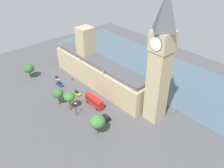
{
  "coord_description": "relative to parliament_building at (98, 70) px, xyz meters",
  "views": [
    {
      "loc": [
        63.91,
        83.03,
        67.28
      ],
      "look_at": [
        1.0,
        12.55,
        7.3
      ],
      "focal_mm": 38.33,
      "sensor_mm": 36.0,
      "label": 1
    }
  ],
  "objects": [
    {
      "name": "plane_tree_corner",
      "position": [
        23.77,
        28.8,
        -1.53
      ],
      "size": [
        6.18,
        6.18,
        8.74
      ],
      "color": "brown",
      "rests_on": "ground"
    },
    {
      "name": "plane_tree_trailing",
      "position": [
        24.28,
        -29.12,
        -1.85
      ],
      "size": [
        5.56,
        5.56,
        8.16
      ],
      "color": "brown",
      "rests_on": "ground"
    },
    {
      "name": "double_decker_bus_by_river_gate",
      "position": [
        13.7,
        13.78,
        -4.99
      ],
      "size": [
        2.79,
        10.54,
        4.75
      ],
      "rotation": [
        0.0,
        0.0,
        -0.02
      ],
      "color": "red",
      "rests_on": "ground"
    },
    {
      "name": "parliament_building",
      "position": [
        0.0,
        0.0,
        0.0
      ],
      "size": [
        12.43,
        61.96,
        27.88
      ],
      "color": "tan",
      "rests_on": "ground"
    },
    {
      "name": "car_black_far_end",
      "position": [
        15.74,
        24.6,
        -6.73
      ],
      "size": [
        2.12,
        4.54,
        1.74
      ],
      "rotation": [
        0.0,
        0.0,
        3.09
      ],
      "color": "black",
      "rests_on": "ground"
    },
    {
      "name": "ground_plane",
      "position": [
        1.99,
        1.42,
        -7.62
      ],
      "size": [
        144.82,
        144.82,
        0.0
      ],
      "primitive_type": "plane",
      "color": "#4C4C4F"
    },
    {
      "name": "plane_tree_leading",
      "position": [
        23.48,
        8.98,
        -0.77
      ],
      "size": [
        4.76,
        4.76,
        8.95
      ],
      "color": "brown",
      "rests_on": "ground"
    },
    {
      "name": "river_thames",
      "position": [
        -33.28,
        1.42,
        -7.49
      ],
      "size": [
        44.28,
        130.34,
        0.25
      ],
      "primitive_type": "cube",
      "color": "#475B6B",
      "rests_on": "ground"
    },
    {
      "name": "car_yellow_cab_midblock",
      "position": [
        14.6,
        1.03,
        -6.73
      ],
      "size": [
        1.99,
        4.73,
        1.74
      ],
      "rotation": [
        0.0,
        0.0,
        0.05
      ],
      "color": "gold",
      "rests_on": "ground"
    },
    {
      "name": "clock_tower",
      "position": [
        -0.17,
        37.26,
        20.27
      ],
      "size": [
        7.73,
        7.73,
        53.93
      ],
      "color": "tan",
      "rests_on": "ground"
    },
    {
      "name": "plane_tree_opposite_hall",
      "position": [
        25.15,
        2.22,
        -1.62
      ],
      "size": [
        4.89,
        4.89,
        8.12
      ],
      "color": "brown",
      "rests_on": "ground"
    },
    {
      "name": "street_lamp_slot_11",
      "position": [
        23.68,
        14.39,
        -2.92
      ],
      "size": [
        0.56,
        0.56,
        6.8
      ],
      "color": "black",
      "rests_on": "ground"
    },
    {
      "name": "pedestrian_kerbside",
      "position": [
        8.82,
        -11.82,
        -6.89
      ],
      "size": [
        0.5,
        0.6,
        1.63
      ],
      "rotation": [
        0.0,
        0.0,
        6.19
      ],
      "color": "black",
      "rests_on": "ground"
    },
    {
      "name": "car_silver_near_tower",
      "position": [
        14.67,
        -17.61,
        -6.73
      ],
      "size": [
        2.02,
        4.29,
        1.74
      ],
      "rotation": [
        0.0,
        0.0,
        -0.06
      ],
      "color": "#B7B7BC",
      "rests_on": "ground"
    },
    {
      "name": "car_blue_under_trees",
      "position": [
        16.44,
        -11.87,
        -6.73
      ],
      "size": [
        2.03,
        4.81,
        1.74
      ],
      "rotation": [
        0.0,
        0.0,
        0.02
      ],
      "color": "navy",
      "rests_on": "ground"
    },
    {
      "name": "street_lamp_slot_10",
      "position": [
        23.86,
        13.65,
        -3.01
      ],
      "size": [
        0.56,
        0.56,
        6.64
      ],
      "color": "black",
      "rests_on": "ground"
    }
  ]
}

